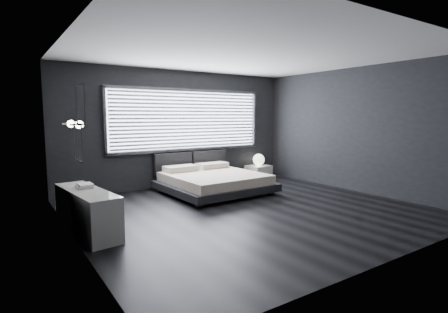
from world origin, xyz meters
TOP-DOWN VIEW (x-y plane):
  - room at (0.00, 0.00)m, footprint 6.04×6.00m
  - window at (0.20, 2.70)m, footprint 4.14×0.09m
  - headboard at (0.21, 2.64)m, footprint 1.96×0.16m
  - sconce_near at (-2.88, 0.05)m, footprint 0.18×0.11m
  - sconce_far at (-2.88, 0.65)m, footprint 0.18×0.11m
  - wall_art_upper at (-2.98, -0.55)m, footprint 0.01×0.48m
  - wall_art_lower at (-2.98, -0.30)m, footprint 0.01×0.48m
  - bed at (0.21, 1.59)m, footprint 2.22×2.13m
  - nightstand at (2.17, 2.40)m, footprint 0.68×0.59m
  - orb_lamp at (2.20, 2.43)m, footprint 0.32×0.32m
  - dresser at (-2.78, 0.32)m, footprint 0.63×1.64m
  - book_stack at (-2.76, 0.51)m, footprint 0.26×0.33m

SIDE VIEW (x-z plane):
  - nightstand at x=2.17m, z-range 0.00..0.36m
  - bed at x=0.21m, z-range -0.02..0.54m
  - dresser at x=-2.78m, z-range 0.00..0.64m
  - orb_lamp at x=2.20m, z-range 0.36..0.67m
  - headboard at x=0.21m, z-range 0.31..0.83m
  - book_stack at x=-2.76m, z-range 0.64..0.70m
  - wall_art_lower at x=-2.98m, z-range 1.14..1.62m
  - room at x=0.00m, z-range 0.00..2.80m
  - sconce_near at x=-2.88m, z-range 1.55..1.66m
  - sconce_far at x=-2.88m, z-range 1.55..1.66m
  - window at x=0.20m, z-range 0.85..2.37m
  - wall_art_upper at x=-2.98m, z-range 1.61..2.09m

